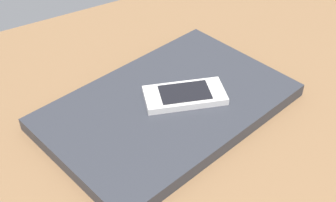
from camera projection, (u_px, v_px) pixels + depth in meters
desk_surface at (160, 153)px, 60.56cm from camera, size 120.00×80.00×3.00cm
laptop_closed at (168, 107)px, 64.17cm from camera, size 38.50×29.20×1.96cm
cell_phone_on_laptop at (185, 95)px, 63.76cm from camera, size 12.57×8.95×1.14cm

